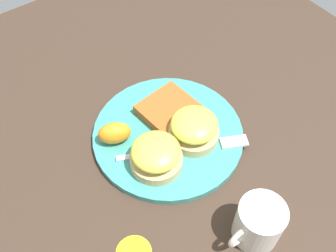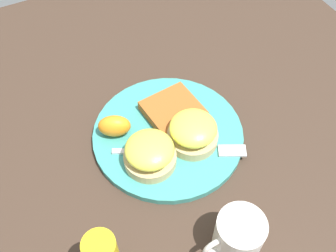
{
  "view_description": "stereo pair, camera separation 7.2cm",
  "coord_description": "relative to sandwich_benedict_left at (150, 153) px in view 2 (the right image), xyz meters",
  "views": [
    {
      "loc": [
        0.26,
        0.35,
        0.61
      ],
      "look_at": [
        0.0,
        0.0,
        0.03
      ],
      "focal_mm": 42.0,
      "sensor_mm": 36.0,
      "label": 1
    },
    {
      "loc": [
        0.2,
        0.39,
        0.61
      ],
      "look_at": [
        0.0,
        0.0,
        0.03
      ],
      "focal_mm": 42.0,
      "sensor_mm": 36.0,
      "label": 2
    }
  ],
  "objects": [
    {
      "name": "ground_plane",
      "position": [
        -0.06,
        -0.04,
        -0.04
      ],
      "size": [
        1.1,
        1.1,
        0.0
      ],
      "primitive_type": "plane",
      "color": "#38281E"
    },
    {
      "name": "sandwich_benedict_right",
      "position": [
        -0.09,
        -0.01,
        0.0
      ],
      "size": [
        0.09,
        0.09,
        0.06
      ],
      "color": "tan",
      "rests_on": "plate"
    },
    {
      "name": "cup",
      "position": [
        -0.06,
        0.19,
        -0.0
      ],
      "size": [
        0.1,
        0.07,
        0.08
      ],
      "color": "silver",
      "rests_on": "ground_plane"
    },
    {
      "name": "fork",
      "position": [
        -0.07,
        0.01,
        -0.02
      ],
      "size": [
        0.23,
        0.12,
        0.0
      ],
      "color": "silver",
      "rests_on": "plate"
    },
    {
      "name": "sandwich_benedict_left",
      "position": [
        0.0,
        0.0,
        0.0
      ],
      "size": [
        0.09,
        0.09,
        0.06
      ],
      "color": "tan",
      "rests_on": "plate"
    },
    {
      "name": "orange_wedge",
      "position": [
        0.03,
        -0.09,
        -0.0
      ],
      "size": [
        0.07,
        0.06,
        0.04
      ],
      "primitive_type": "ellipsoid",
      "rotation": [
        0.0,
        0.0,
        5.85
      ],
      "color": "orange",
      "rests_on": "plate"
    },
    {
      "name": "plate",
      "position": [
        -0.06,
        -0.04,
        -0.03
      ],
      "size": [
        0.28,
        0.28,
        0.01
      ],
      "primitive_type": "cylinder",
      "color": "teal",
      "rests_on": "ground_plane"
    },
    {
      "name": "hashbrown_patty",
      "position": [
        -0.09,
        -0.08,
        -0.02
      ],
      "size": [
        0.11,
        0.11,
        0.02
      ],
      "primitive_type": "cube",
      "rotation": [
        0.0,
        0.0,
        0.11
      ],
      "color": "#9B5120",
      "rests_on": "plate"
    }
  ]
}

